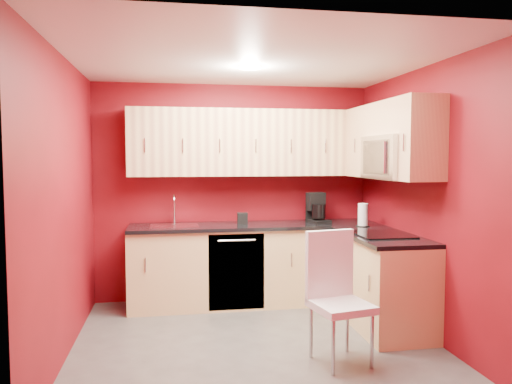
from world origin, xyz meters
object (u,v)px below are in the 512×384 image
object	(u,v)px
microwave	(395,157)
coffee_maker	(319,208)
napkin_holder	(242,218)
dining_chair	(341,299)
paper_towel	(363,215)
sink	(174,223)

from	to	relation	value
microwave	coffee_maker	xyz separation A→B (m)	(-0.46, 0.98, -0.58)
napkin_holder	dining_chair	world-z (taller)	dining_chair
napkin_holder	paper_towel	size ratio (longest dim) A/B	0.50
microwave	paper_towel	size ratio (longest dim) A/B	3.05
sink	dining_chair	distance (m)	2.23
microwave	coffee_maker	world-z (taller)	microwave
sink	paper_towel	distance (m)	2.07
coffee_maker	paper_towel	xyz separation A→B (m)	(0.39, -0.37, -0.05)
paper_towel	dining_chair	size ratio (longest dim) A/B	0.24
napkin_holder	paper_towel	distance (m)	1.33
microwave	sink	size ratio (longest dim) A/B	1.46
coffee_maker	paper_towel	distance (m)	0.54
napkin_holder	paper_towel	bearing A→B (deg)	-18.20
napkin_holder	coffee_maker	bearing A→B (deg)	-3.02
napkin_holder	dining_chair	size ratio (longest dim) A/B	0.12
microwave	napkin_holder	xyz separation A→B (m)	(-1.33, 1.03, -0.69)
paper_towel	dining_chair	world-z (taller)	paper_towel
microwave	paper_towel	distance (m)	0.88
microwave	napkin_holder	bearing A→B (deg)	142.44
napkin_holder	microwave	bearing A→B (deg)	-37.56
dining_chair	coffee_maker	bearing A→B (deg)	67.95
sink	paper_towel	bearing A→B (deg)	-11.00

